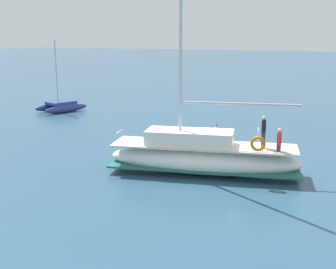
% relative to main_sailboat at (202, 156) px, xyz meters
% --- Properties ---
extents(ground_plane, '(400.00, 400.00, 0.00)m').
position_rel_main_sailboat_xyz_m(ground_plane, '(1.73, -0.25, -0.92)').
color(ground_plane, '#284C66').
extents(main_sailboat, '(4.85, 9.89, 14.19)m').
position_rel_main_sailboat_xyz_m(main_sailboat, '(0.00, 0.00, 0.00)').
color(main_sailboat, white).
rests_on(main_sailboat, ground).
extents(moored_sloop_far, '(4.85, 3.32, 6.52)m').
position_rel_main_sailboat_xyz_m(moored_sloop_far, '(11.41, 18.84, -0.38)').
color(moored_sloop_far, navy).
rests_on(moored_sloop_far, ground).
extents(mooring_buoy, '(0.73, 0.73, 0.97)m').
position_rel_main_sailboat_xyz_m(mooring_buoy, '(8.54, 2.46, -0.70)').
color(mooring_buoy, '#EA4C19').
rests_on(mooring_buoy, ground).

